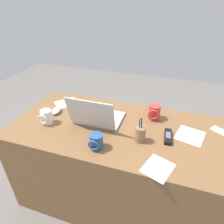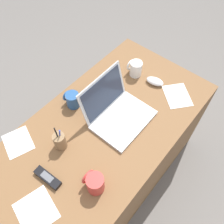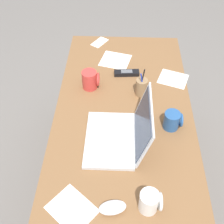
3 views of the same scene
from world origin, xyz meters
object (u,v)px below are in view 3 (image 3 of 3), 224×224
(laptop, at_px, (120,135))
(cordless_phone, at_px, (127,73))
(coffee_mug_white, at_px, (150,202))
(pen_holder, at_px, (141,87))
(coffee_mug_spare, at_px, (172,120))
(computer_mouse, at_px, (113,208))
(coffee_mug_tall, at_px, (90,80))

(laptop, bearing_deg, cordless_phone, 176.76)
(coffee_mug_white, xyz_separation_m, cordless_phone, (-0.83, -0.09, -0.04))
(pen_holder, bearing_deg, coffee_mug_spare, 31.86)
(computer_mouse, xyz_separation_m, coffee_mug_spare, (-0.45, 0.28, 0.03))
(computer_mouse, height_order, cordless_phone, computer_mouse)
(computer_mouse, bearing_deg, coffee_mug_tall, 179.41)
(laptop, height_order, coffee_mug_white, laptop)
(coffee_mug_spare, relative_size, cordless_phone, 0.62)
(pen_holder, bearing_deg, laptop, -18.06)
(laptop, distance_m, coffee_mug_spare, 0.27)
(coffee_mug_tall, xyz_separation_m, coffee_mug_spare, (0.28, 0.43, -0.01))
(cordless_phone, bearing_deg, computer_mouse, -3.50)
(laptop, xyz_separation_m, coffee_mug_tall, (-0.38, -0.18, 0.01))
(coffee_mug_tall, height_order, coffee_mug_spare, coffee_mug_tall)
(laptop, height_order, coffee_mug_spare, laptop)
(cordless_phone, bearing_deg, coffee_mug_white, 6.41)
(coffee_mug_tall, distance_m, pen_holder, 0.29)
(coffee_mug_white, bearing_deg, coffee_mug_tall, -157.32)
(coffee_mug_spare, bearing_deg, laptop, -68.57)
(coffee_mug_spare, bearing_deg, cordless_phone, -150.56)
(pen_holder, bearing_deg, cordless_phone, -154.17)
(coffee_mug_spare, distance_m, cordless_phone, 0.46)
(coffee_mug_white, bearing_deg, cordless_phone, -173.59)
(coffee_mug_tall, bearing_deg, laptop, 24.85)
(computer_mouse, xyz_separation_m, cordless_phone, (-0.84, 0.05, -0.01))
(laptop, distance_m, cordless_phone, 0.50)
(computer_mouse, distance_m, coffee_mug_white, 0.15)
(laptop, bearing_deg, coffee_mug_white, 20.10)
(coffee_mug_spare, height_order, pen_holder, pen_holder)
(coffee_mug_white, bearing_deg, computer_mouse, -84.12)
(coffee_mug_tall, bearing_deg, cordless_phone, 120.23)
(cordless_phone, relative_size, pen_holder, 0.87)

